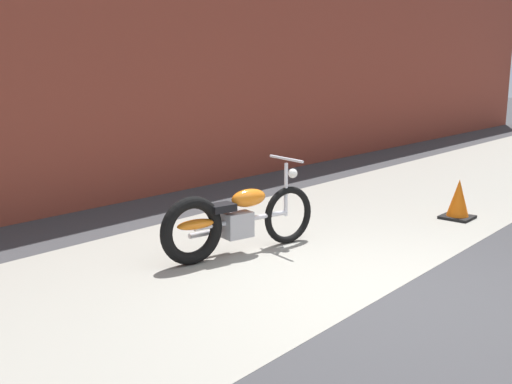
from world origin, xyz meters
TOP-DOWN VIEW (x-y plane):
  - ground_plane at (0.00, 0.00)m, footprint 80.00×80.00m
  - sidewalk_slab at (0.00, 1.75)m, footprint 36.00×3.50m
  - brick_building_wall at (0.00, 5.20)m, footprint 36.00×0.50m
  - motorcycle_orange at (-0.10, 1.87)m, footprint 1.98×0.73m
  - traffic_cone at (3.13, 0.65)m, footprint 0.40×0.40m

SIDE VIEW (x-z plane):
  - ground_plane at x=0.00m, z-range 0.00..0.00m
  - sidewalk_slab at x=0.00m, z-range 0.00..0.01m
  - traffic_cone at x=3.13m, z-range -0.03..0.52m
  - motorcycle_orange at x=-0.10m, z-range -0.12..0.91m
  - brick_building_wall at x=0.00m, z-range 0.00..5.30m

